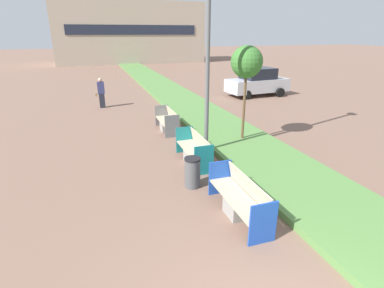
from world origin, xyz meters
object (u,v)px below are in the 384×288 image
object	(u,v)px
pedestrian_walking	(101,93)
parked_car_distant	(257,82)
street_lamp_post	(209,7)
bench_grey_frame	(167,123)
bench_blue_frame	(240,201)
litter_bin	(192,172)
bench_teal_frame	(194,152)
sapling_tree_near	(247,63)

from	to	relation	value
pedestrian_walking	parked_car_distant	distance (m)	10.23
street_lamp_post	bench_grey_frame	bearing A→B (deg)	101.19
bench_grey_frame	pedestrian_walking	xyz separation A→B (m)	(-2.50, 5.44, 0.50)
bench_blue_frame	street_lamp_post	world-z (taller)	street_lamp_post
pedestrian_walking	parked_car_distant	world-z (taller)	parked_car_distant
bench_grey_frame	litter_bin	world-z (taller)	bench_grey_frame
bench_teal_frame	bench_blue_frame	bearing A→B (deg)	-89.96
bench_grey_frame	pedestrian_walking	size ratio (longest dim) A/B	1.12
sapling_tree_near	parked_car_distant	bearing A→B (deg)	56.60
parked_car_distant	pedestrian_walking	bearing A→B (deg)	176.33
street_lamp_post	sapling_tree_near	distance (m)	2.61
bench_blue_frame	bench_teal_frame	distance (m)	3.26
bench_grey_frame	pedestrian_walking	distance (m)	6.00
bench_blue_frame	litter_bin	world-z (taller)	bench_blue_frame
bench_teal_frame	parked_car_distant	size ratio (longest dim) A/B	0.46
bench_grey_frame	bench_teal_frame	bearing A→B (deg)	-89.98
bench_teal_frame	street_lamp_post	xyz separation A→B (m)	(0.61, 0.51, 4.41)
street_lamp_post	pedestrian_walking	xyz separation A→B (m)	(-3.11, 8.54, -3.92)
bench_blue_frame	street_lamp_post	distance (m)	5.83
bench_blue_frame	bench_grey_frame	world-z (taller)	same
litter_bin	parked_car_distant	bearing A→B (deg)	52.55
bench_teal_frame	sapling_tree_near	size ratio (longest dim) A/B	0.55
sapling_tree_near	parked_car_distant	distance (m)	9.89
sapling_tree_near	parked_car_distant	size ratio (longest dim) A/B	0.84
bench_teal_frame	street_lamp_post	size ratio (longest dim) A/B	0.23
bench_teal_frame	bench_grey_frame	size ratio (longest dim) A/B	1.06
litter_bin	bench_grey_frame	bearing A→B (deg)	83.41
bench_blue_frame	pedestrian_walking	bearing A→B (deg)	101.48
pedestrian_walking	parked_car_distant	size ratio (longest dim) A/B	0.39
bench_blue_frame	street_lamp_post	xyz separation A→B (m)	(0.61, 3.76, 4.41)
bench_blue_frame	pedestrian_walking	size ratio (longest dim) A/B	1.30
bench_blue_frame	bench_grey_frame	size ratio (longest dim) A/B	1.16
street_lamp_post	parked_car_distant	xyz separation A→B (m)	(7.12, 8.80, -3.87)
litter_bin	pedestrian_walking	xyz separation A→B (m)	(-1.90, 10.63, 0.43)
bench_grey_frame	pedestrian_walking	bearing A→B (deg)	114.66
bench_teal_frame	street_lamp_post	bearing A→B (deg)	39.53
bench_grey_frame	parked_car_distant	bearing A→B (deg)	36.34
parked_car_distant	bench_grey_frame	bearing A→B (deg)	-148.75
street_lamp_post	pedestrian_walking	world-z (taller)	street_lamp_post
bench_teal_frame	bench_grey_frame	xyz separation A→B (m)	(-0.00, 3.61, -0.00)
sapling_tree_near	bench_teal_frame	bearing A→B (deg)	-152.76
bench_blue_frame	bench_grey_frame	bearing A→B (deg)	90.03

